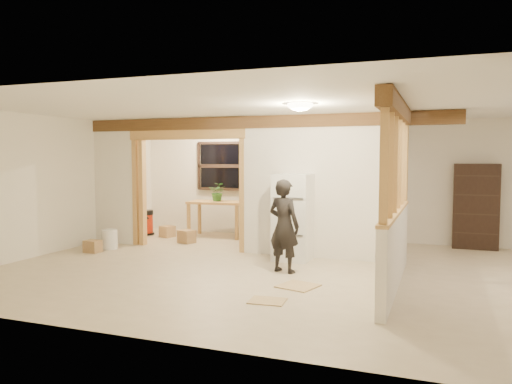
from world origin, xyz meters
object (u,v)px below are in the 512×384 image
at_px(shop_vac, 144,222).
at_px(bookshelf, 476,207).
at_px(woman, 284,226).
at_px(work_table, 217,219).
at_px(refrigerator, 293,217).

height_order(shop_vac, bookshelf, bookshelf).
xyz_separation_m(woman, work_table, (-2.38, 2.73, -0.32)).
bearing_deg(shop_vac, woman, -30.65).
relative_size(work_table, bookshelf, 0.77).
distance_m(woman, work_table, 3.64).
xyz_separation_m(refrigerator, work_table, (-2.25, 1.80, -0.34)).
relative_size(refrigerator, bookshelf, 0.90).
bearing_deg(work_table, bookshelf, -0.03).
xyz_separation_m(woman, shop_vac, (-4.03, 2.39, -0.43)).
bearing_deg(shop_vac, refrigerator, -20.50).
distance_m(refrigerator, bookshelf, 3.71).
height_order(work_table, shop_vac, work_table).
relative_size(refrigerator, work_table, 1.18).
xyz_separation_m(refrigerator, bookshelf, (2.98, 2.20, 0.08)).
relative_size(woman, bookshelf, 0.87).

